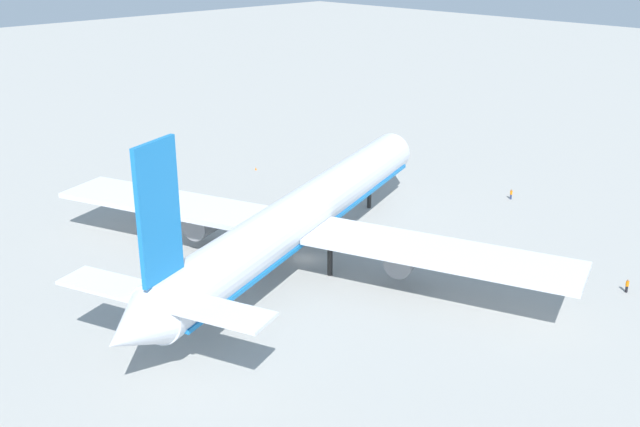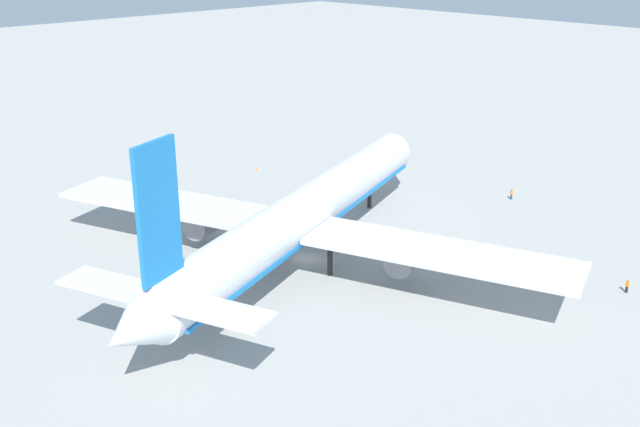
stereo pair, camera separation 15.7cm
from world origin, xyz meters
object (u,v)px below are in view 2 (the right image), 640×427
Objects in this scene: ground_worker_2 at (627,286)px; traffic_cone_1 at (256,169)px; airliner at (300,216)px; ground_worker_0 at (511,194)px.

ground_worker_2 is 72.23m from traffic_cone_1.
airliner is 42.47m from ground_worker_2.
airliner reaches higher than traffic_cone_1.
ground_worker_2 is (22.75, -35.38, -5.91)m from airliner.
airliner is at bearing 122.75° from ground_worker_2.
traffic_cone_1 is (0.33, 72.23, -0.62)m from ground_worker_2.
ground_worker_2 is 3.18× the size of traffic_cone_1.
airliner is 42.70× the size of ground_worker_2.
airliner is 42.47× the size of ground_worker_0.
ground_worker_0 is 1.01× the size of ground_worker_2.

